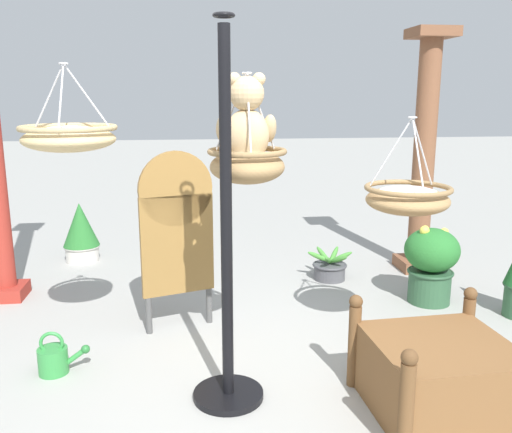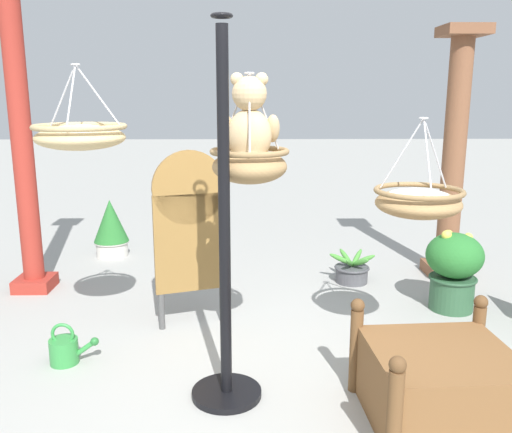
{
  "view_description": "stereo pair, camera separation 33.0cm",
  "coord_description": "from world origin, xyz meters",
  "px_view_note": "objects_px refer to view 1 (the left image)",
  "views": [
    {
      "loc": [
        -0.41,
        -3.1,
        1.86
      ],
      "look_at": [
        -0.02,
        0.1,
        1.14
      ],
      "focal_mm": 38.26,
      "sensor_mm": 36.0,
      "label": 1
    },
    {
      "loc": [
        -0.08,
        -3.12,
        1.86
      ],
      "look_at": [
        -0.02,
        0.1,
        1.14
      ],
      "focal_mm": 38.26,
      "sensor_mm": 36.0,
      "label": 2
    }
  ],
  "objects_px": {
    "hanging_basket_left_high": "(69,137)",
    "wooden_planter_box": "(440,374)",
    "hanging_basket_with_teddy": "(247,164)",
    "teddy_bear": "(247,125)",
    "potted_plant_broad_leaf": "(81,232)",
    "display_sign_board": "(177,226)",
    "hanging_basket_right_low": "(408,198)",
    "potted_plant_tall_leafy": "(431,262)",
    "watering_can": "(54,359)",
    "display_pole_central": "(227,293)",
    "greenhouse_pillar_left": "(424,158)",
    "potted_plant_fern_front": "(330,268)"
  },
  "relations": [
    {
      "from": "potted_plant_fern_front",
      "to": "display_sign_board",
      "type": "distance_m",
      "value": 1.96
    },
    {
      "from": "potted_plant_broad_leaf",
      "to": "hanging_basket_with_teddy",
      "type": "bearing_deg",
      "value": -60.4
    },
    {
      "from": "greenhouse_pillar_left",
      "to": "watering_can",
      "type": "xyz_separation_m",
      "value": [
        -3.38,
        -1.89,
        -1.1
      ]
    },
    {
      "from": "display_sign_board",
      "to": "potted_plant_tall_leafy",
      "type": "bearing_deg",
      "value": 7.46
    },
    {
      "from": "display_sign_board",
      "to": "teddy_bear",
      "type": "bearing_deg",
      "value": -60.42
    },
    {
      "from": "potted_plant_tall_leafy",
      "to": "watering_can",
      "type": "relative_size",
      "value": 2.08
    },
    {
      "from": "hanging_basket_with_teddy",
      "to": "teddy_bear",
      "type": "distance_m",
      "value": 0.24
    },
    {
      "from": "potted_plant_fern_front",
      "to": "potted_plant_broad_leaf",
      "type": "relative_size",
      "value": 0.7
    },
    {
      "from": "potted_plant_broad_leaf",
      "to": "potted_plant_tall_leafy",
      "type": "bearing_deg",
      "value": -26.34
    },
    {
      "from": "hanging_basket_left_high",
      "to": "potted_plant_broad_leaf",
      "type": "xyz_separation_m",
      "value": [
        -0.49,
        2.55,
        -1.26
      ]
    },
    {
      "from": "teddy_bear",
      "to": "wooden_planter_box",
      "type": "bearing_deg",
      "value": -27.93
    },
    {
      "from": "hanging_basket_with_teddy",
      "to": "potted_plant_fern_front",
      "type": "bearing_deg",
      "value": 60.83
    },
    {
      "from": "hanging_basket_with_teddy",
      "to": "wooden_planter_box",
      "type": "distance_m",
      "value": 1.71
    },
    {
      "from": "potted_plant_tall_leafy",
      "to": "watering_can",
      "type": "height_order",
      "value": "potted_plant_tall_leafy"
    },
    {
      "from": "hanging_basket_left_high",
      "to": "potted_plant_broad_leaf",
      "type": "distance_m",
      "value": 2.89
    },
    {
      "from": "potted_plant_tall_leafy",
      "to": "display_sign_board",
      "type": "bearing_deg",
      "value": -172.54
    },
    {
      "from": "potted_plant_tall_leafy",
      "to": "display_sign_board",
      "type": "relative_size",
      "value": 0.5
    },
    {
      "from": "hanging_basket_right_low",
      "to": "potted_plant_tall_leafy",
      "type": "xyz_separation_m",
      "value": [
        0.66,
        0.95,
        -0.78
      ]
    },
    {
      "from": "hanging_basket_with_teddy",
      "to": "display_sign_board",
      "type": "xyz_separation_m",
      "value": [
        -0.47,
        0.85,
        -0.58
      ]
    },
    {
      "from": "hanging_basket_with_teddy",
      "to": "display_sign_board",
      "type": "relative_size",
      "value": 0.47
    },
    {
      "from": "hanging_basket_with_teddy",
      "to": "wooden_planter_box",
      "type": "relative_size",
      "value": 0.73
    },
    {
      "from": "teddy_bear",
      "to": "potted_plant_broad_leaf",
      "type": "relative_size",
      "value": 0.81
    },
    {
      "from": "hanging_basket_with_teddy",
      "to": "watering_can",
      "type": "bearing_deg",
      "value": 171.16
    },
    {
      "from": "hanging_basket_left_high",
      "to": "potted_plant_fern_front",
      "type": "distance_m",
      "value": 3.06
    },
    {
      "from": "teddy_bear",
      "to": "wooden_planter_box",
      "type": "distance_m",
      "value": 1.89
    },
    {
      "from": "display_sign_board",
      "to": "watering_can",
      "type": "height_order",
      "value": "display_sign_board"
    },
    {
      "from": "potted_plant_fern_front",
      "to": "hanging_basket_left_high",
      "type": "bearing_deg",
      "value": -143.55
    },
    {
      "from": "watering_can",
      "to": "greenhouse_pillar_left",
      "type": "bearing_deg",
      "value": 29.22
    },
    {
      "from": "potted_plant_tall_leafy",
      "to": "hanging_basket_right_low",
      "type": "bearing_deg",
      "value": -124.64
    },
    {
      "from": "hanging_basket_with_teddy",
      "to": "potted_plant_broad_leaf",
      "type": "bearing_deg",
      "value": 119.6
    },
    {
      "from": "potted_plant_broad_leaf",
      "to": "watering_can",
      "type": "xyz_separation_m",
      "value": [
        0.3,
        -2.62,
        -0.23
      ]
    },
    {
      "from": "hanging_basket_left_high",
      "to": "potted_plant_fern_front",
      "type": "height_order",
      "value": "hanging_basket_left_high"
    },
    {
      "from": "teddy_bear",
      "to": "watering_can",
      "type": "distance_m",
      "value": 2.06
    },
    {
      "from": "teddy_bear",
      "to": "potted_plant_broad_leaf",
      "type": "distance_m",
      "value": 3.49
    },
    {
      "from": "display_pole_central",
      "to": "teddy_bear",
      "type": "bearing_deg",
      "value": 61.38
    },
    {
      "from": "wooden_planter_box",
      "to": "potted_plant_tall_leafy",
      "type": "distance_m",
      "value": 1.84
    },
    {
      "from": "hanging_basket_with_teddy",
      "to": "display_sign_board",
      "type": "distance_m",
      "value": 1.13
    },
    {
      "from": "display_pole_central",
      "to": "potted_plant_tall_leafy",
      "type": "height_order",
      "value": "display_pole_central"
    },
    {
      "from": "hanging_basket_right_low",
      "to": "potted_plant_broad_leaf",
      "type": "xyz_separation_m",
      "value": [
        -2.73,
        2.63,
        -0.83
      ]
    },
    {
      "from": "hanging_basket_with_teddy",
      "to": "greenhouse_pillar_left",
      "type": "bearing_deg",
      "value": 45.26
    },
    {
      "from": "display_pole_central",
      "to": "greenhouse_pillar_left",
      "type": "bearing_deg",
      "value": 46.49
    },
    {
      "from": "wooden_planter_box",
      "to": "watering_can",
      "type": "relative_size",
      "value": 2.63
    },
    {
      "from": "hanging_basket_with_teddy",
      "to": "wooden_planter_box",
      "type": "xyz_separation_m",
      "value": [
        1.09,
        -0.55,
        -1.19
      ]
    },
    {
      "from": "hanging_basket_left_high",
      "to": "wooden_planter_box",
      "type": "height_order",
      "value": "hanging_basket_left_high"
    },
    {
      "from": "potted_plant_broad_leaf",
      "to": "display_sign_board",
      "type": "xyz_separation_m",
      "value": [
        1.14,
        -1.97,
        0.52
      ]
    },
    {
      "from": "display_sign_board",
      "to": "wooden_planter_box",
      "type": "bearing_deg",
      "value": -42.01
    },
    {
      "from": "potted_plant_fern_front",
      "to": "potted_plant_broad_leaf",
      "type": "distance_m",
      "value": 2.82
    },
    {
      "from": "potted_plant_broad_leaf",
      "to": "display_sign_board",
      "type": "distance_m",
      "value": 2.34
    },
    {
      "from": "hanging_basket_left_high",
      "to": "wooden_planter_box",
      "type": "distance_m",
      "value": 2.71
    },
    {
      "from": "display_sign_board",
      "to": "display_pole_central",
      "type": "bearing_deg",
      "value": -73.87
    }
  ]
}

